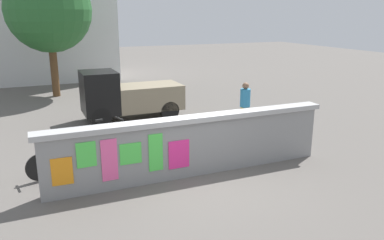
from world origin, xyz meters
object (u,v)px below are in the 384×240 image
at_px(bicycle_near, 63,161).
at_px(auto_rickshaw_truck, 127,96).
at_px(tree_roadside, 49,10).
at_px(motorcycle, 199,137).
at_px(person_walking, 245,101).
at_px(bicycle_far, 105,138).

bearing_deg(bicycle_near, auto_rickshaw_truck, 58.63).
bearing_deg(tree_roadside, motorcycle, -72.44).
relative_size(auto_rickshaw_truck, tree_roadside, 0.61).
relative_size(auto_rickshaw_truck, person_walking, 2.22).
height_order(motorcycle, bicycle_far, bicycle_far).
relative_size(auto_rickshaw_truck, bicycle_near, 2.13).
distance_m(bicycle_near, bicycle_far, 1.88).
bearing_deg(person_walking, tree_roadside, 123.04).
distance_m(auto_rickshaw_truck, bicycle_far, 3.42).
height_order(auto_rickshaw_truck, person_walking, auto_rickshaw_truck).
bearing_deg(bicycle_far, bicycle_near, -133.34).
xyz_separation_m(person_walking, tree_roadside, (-5.41, 8.32, 2.98)).
distance_m(bicycle_far, person_walking, 4.77).
xyz_separation_m(bicycle_near, tree_roadside, (0.60, 9.92, 3.60)).
height_order(auto_rickshaw_truck, bicycle_far, auto_rickshaw_truck).
bearing_deg(auto_rickshaw_truck, tree_roadside, 111.01).
height_order(bicycle_near, tree_roadside, tree_roadside).
height_order(bicycle_near, person_walking, person_walking).
relative_size(motorcycle, bicycle_far, 1.13).
xyz_separation_m(bicycle_near, bicycle_far, (1.29, 1.37, 0.00)).
bearing_deg(auto_rickshaw_truck, bicycle_near, -121.37).
distance_m(auto_rickshaw_truck, motorcycle, 4.41).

